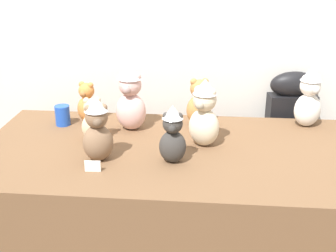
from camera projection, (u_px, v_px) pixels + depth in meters
The scene contains 13 objects.
wall_back at pixel (179, 12), 2.65m from camera, with size 7.00×0.08×2.60m, color silver.
display_table at pixel (168, 214), 2.32m from camera, with size 1.85×0.96×0.74m, color brown.
instrument_case at pixel (287, 148), 2.78m from camera, with size 0.29×0.16×0.99m.
teddy_bear_charcoal at pixel (173, 135), 2.00m from camera, with size 0.12×0.11×0.27m.
teddy_bear_cream at pixel (204, 114), 2.16m from camera, with size 0.19×0.18×0.34m.
teddy_bear_mocha at pixel (97, 130), 2.01m from camera, with size 0.17×0.15×0.31m.
teddy_bear_blush at pixel (130, 98), 2.35m from camera, with size 0.18×0.17×0.36m.
teddy_bear_snow at pixel (309, 98), 2.40m from camera, with size 0.19×0.17×0.33m.
teddy_bear_sand at pixel (93, 121), 2.24m from camera, with size 0.14×0.13×0.23m.
teddy_bear_ginger at pixel (87, 103), 2.48m from camera, with size 0.14×0.13×0.23m.
teddy_bear_caramel at pixel (199, 103), 2.44m from camera, with size 0.15×0.14×0.26m.
party_cup_blue at pixel (63, 115), 2.45m from camera, with size 0.08×0.08×0.11m, color blue.
name_card_front_left at pixel (93, 166), 1.95m from camera, with size 0.07×0.01×0.05m, color white.
Camera 1 is at (0.18, -1.72, 1.66)m, focal length 48.00 mm.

